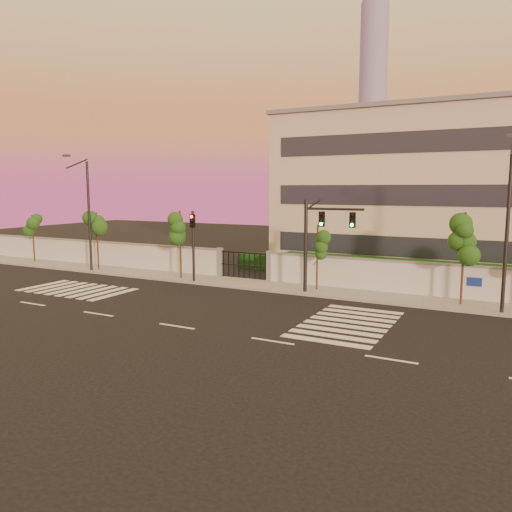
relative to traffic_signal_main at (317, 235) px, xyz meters
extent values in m
plane|color=black|center=(-3.33, -9.62, -3.68)|extent=(120.00, 120.00, 0.00)
cube|color=gray|center=(-3.33, 0.88, -3.60)|extent=(60.00, 3.00, 0.15)
cube|color=silver|center=(-20.83, 2.38, -2.68)|extent=(25.00, 0.30, 2.00)
cube|color=slate|center=(-20.83, 2.38, -1.62)|extent=(25.00, 0.36, 0.12)
cube|color=slate|center=(-8.33, 2.38, -2.58)|extent=(0.35, 0.35, 2.20)
cube|color=slate|center=(-4.33, 2.38, -2.58)|extent=(0.35, 0.35, 2.20)
cube|color=#123810|center=(5.67, 4.88, -2.78)|extent=(20.00, 2.00, 1.80)
cube|color=#123810|center=(-19.33, 4.88, -2.98)|extent=(12.00, 1.80, 1.40)
cube|color=#123810|center=(-6.33, 7.38, -3.08)|extent=(6.00, 1.50, 1.20)
cube|color=beige|center=(5.67, 12.38, 2.32)|extent=(24.00, 12.00, 12.00)
cube|color=#262D38|center=(5.67, 6.36, -1.18)|extent=(22.00, 0.08, 1.40)
cube|color=#262D38|center=(5.67, 6.36, 2.32)|extent=(22.00, 0.08, 1.40)
cube|color=#262D38|center=(5.67, 6.36, 5.82)|extent=(22.00, 0.08, 1.40)
cube|color=slate|center=(5.67, 12.38, 8.42)|extent=(24.40, 12.40, 0.30)
cylinder|color=gray|center=(-68.33, 270.38, 51.32)|extent=(16.00, 16.00, 110.00)
sphere|color=gray|center=(-68.33, 270.38, 106.32)|extent=(16.00, 16.00, 16.00)
cube|color=silver|center=(-17.33, -5.62, -3.67)|extent=(0.50, 4.00, 0.02)
cube|color=silver|center=(-16.43, -5.62, -3.67)|extent=(0.50, 4.00, 0.02)
cube|color=silver|center=(-15.53, -5.62, -3.67)|extent=(0.50, 4.00, 0.02)
cube|color=silver|center=(-14.63, -5.62, -3.67)|extent=(0.50, 4.00, 0.02)
cube|color=silver|center=(-13.73, -5.62, -3.67)|extent=(0.50, 4.00, 0.02)
cube|color=silver|center=(-12.83, -5.62, -3.67)|extent=(0.50, 4.00, 0.02)
cube|color=silver|center=(-11.93, -5.62, -3.67)|extent=(0.50, 4.00, 0.02)
cube|color=silver|center=(-11.03, -5.62, -3.67)|extent=(0.50, 4.00, 0.02)
cube|color=silver|center=(3.67, -8.62, -3.67)|extent=(4.00, 0.50, 0.02)
cube|color=silver|center=(3.67, -7.72, -3.67)|extent=(4.00, 0.50, 0.02)
cube|color=silver|center=(3.67, -6.82, -3.67)|extent=(4.00, 0.50, 0.02)
cube|color=silver|center=(3.67, -5.92, -3.67)|extent=(4.00, 0.50, 0.02)
cube|color=silver|center=(3.67, -5.02, -3.67)|extent=(4.00, 0.50, 0.02)
cube|color=silver|center=(3.67, -4.12, -3.67)|extent=(4.00, 0.50, 0.02)
cube|color=silver|center=(3.67, -3.22, -3.67)|extent=(4.00, 0.50, 0.02)
cube|color=silver|center=(3.67, -2.32, -3.67)|extent=(4.00, 0.50, 0.02)
cube|color=silver|center=(-13.33, -9.62, -3.67)|extent=(2.00, 0.15, 0.01)
cube|color=silver|center=(-8.33, -9.62, -3.67)|extent=(2.00, 0.15, 0.01)
cube|color=silver|center=(-3.33, -9.62, -3.67)|extent=(2.00, 0.15, 0.01)
cube|color=silver|center=(1.67, -9.62, -3.67)|extent=(2.00, 0.15, 0.01)
cube|color=silver|center=(6.67, -9.62, -3.67)|extent=(2.00, 0.15, 0.01)
cylinder|color=#382314|center=(-26.42, 1.00, -1.58)|extent=(0.12, 0.12, 4.19)
sphere|color=#234A15|center=(-26.42, 1.00, -0.33)|extent=(1.14, 1.14, 1.14)
sphere|color=#234A15|center=(-26.06, 1.21, -0.95)|extent=(0.87, 0.87, 0.87)
sphere|color=#234A15|center=(-26.73, 0.84, -0.74)|extent=(0.83, 0.83, 0.83)
cylinder|color=#382314|center=(-18.55, 0.65, -1.38)|extent=(0.13, 0.13, 4.60)
sphere|color=#234A15|center=(-18.55, 0.65, 0.01)|extent=(1.19, 1.19, 1.19)
sphere|color=#234A15|center=(-18.17, 0.87, -0.68)|extent=(0.91, 0.91, 0.91)
sphere|color=#234A15|center=(-18.88, 0.49, -0.45)|extent=(0.87, 0.87, 0.87)
cylinder|color=#382314|center=(-10.32, 0.34, -1.21)|extent=(0.13, 0.13, 4.94)
sphere|color=#234A15|center=(-10.32, 0.34, 0.27)|extent=(1.20, 1.20, 1.20)
sphere|color=#234A15|center=(-9.94, 0.56, -0.47)|extent=(0.92, 0.92, 0.92)
sphere|color=#234A15|center=(-10.65, 0.18, -0.22)|extent=(0.87, 0.87, 0.87)
cylinder|color=#382314|center=(-0.33, 0.98, -1.56)|extent=(0.12, 0.12, 4.23)
sphere|color=#234A15|center=(-0.33, 0.98, -0.29)|extent=(1.10, 1.10, 1.10)
sphere|color=#234A15|center=(0.02, 1.18, -0.93)|extent=(0.84, 0.84, 0.84)
sphere|color=#234A15|center=(-0.63, 0.83, -0.72)|extent=(0.80, 0.80, 0.80)
cylinder|color=#382314|center=(8.13, 0.80, -1.08)|extent=(0.13, 0.13, 5.19)
sphere|color=#234A15|center=(8.13, 0.80, 0.48)|extent=(1.17, 1.17, 1.17)
sphere|color=#234A15|center=(8.51, 1.02, -0.30)|extent=(0.89, 0.89, 0.89)
sphere|color=#234A15|center=(7.81, 0.64, -0.04)|extent=(0.85, 0.85, 0.85)
cylinder|color=black|center=(-0.73, 0.01, -0.77)|extent=(0.23, 0.23, 5.82)
cylinder|color=black|center=(1.05, 0.01, 1.58)|extent=(3.57, 0.19, 0.15)
cube|color=black|center=(0.30, -0.04, 0.97)|extent=(0.33, 0.17, 0.84)
sphere|color=#0CF259|center=(0.30, -0.15, 0.70)|extent=(0.19, 0.19, 0.19)
cube|color=black|center=(2.17, -0.04, 0.97)|extent=(0.33, 0.17, 0.84)
sphere|color=#0CF259|center=(2.17, -0.15, 0.70)|extent=(0.19, 0.19, 0.19)
cylinder|color=black|center=(-8.84, -0.23, -1.20)|extent=(0.18, 0.18, 4.94)
cube|color=black|center=(-8.84, -0.28, 0.61)|extent=(0.38, 0.20, 0.99)
sphere|color=red|center=(-8.84, -0.39, 0.92)|extent=(0.22, 0.22, 0.22)
cylinder|color=black|center=(-18.51, -0.14, 0.57)|extent=(0.19, 0.19, 8.49)
cylinder|color=black|center=(-18.51, -1.09, 4.60)|extent=(0.11, 2.03, 0.83)
cube|color=#3F3F44|center=(-18.51, -2.04, 5.13)|extent=(0.53, 0.27, 0.16)
cylinder|color=black|center=(10.19, -0.19, 0.59)|extent=(0.19, 0.19, 8.53)
cylinder|color=black|center=(10.19, -1.15, 4.64)|extent=(0.11, 2.04, 0.83)
camera|label=1|loc=(10.55, -28.14, 2.77)|focal=35.00mm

